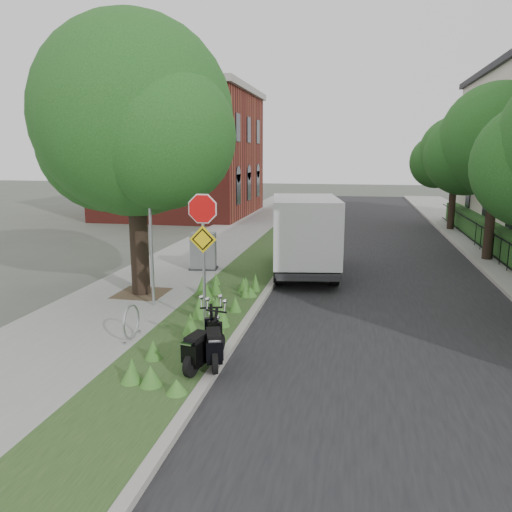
{
  "coord_description": "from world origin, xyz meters",
  "views": [
    {
      "loc": [
        2.02,
        -10.2,
        4.08
      ],
      "look_at": [
        -0.68,
        3.1,
        1.3
      ],
      "focal_mm": 35.0,
      "sensor_mm": 36.0,
      "label": 1
    }
  ],
  "objects_px": {
    "sign_assembly": "(203,232)",
    "box_truck": "(304,232)",
    "scooter_near": "(201,351)",
    "utility_cabinet": "(203,252)",
    "scooter_far": "(213,348)"
  },
  "relations": [
    {
      "from": "scooter_near",
      "to": "utility_cabinet",
      "type": "xyz_separation_m",
      "value": [
        -2.45,
        7.99,
        0.26
      ]
    },
    {
      "from": "utility_cabinet",
      "to": "sign_assembly",
      "type": "bearing_deg",
      "value": -72.38
    },
    {
      "from": "sign_assembly",
      "to": "scooter_near",
      "type": "xyz_separation_m",
      "value": [
        0.67,
        -2.39,
        -1.85
      ]
    },
    {
      "from": "sign_assembly",
      "to": "scooter_near",
      "type": "relative_size",
      "value": 2.13
    },
    {
      "from": "scooter_far",
      "to": "scooter_near",
      "type": "bearing_deg",
      "value": -134.45
    },
    {
      "from": "sign_assembly",
      "to": "scooter_near",
      "type": "height_order",
      "value": "sign_assembly"
    },
    {
      "from": "sign_assembly",
      "to": "box_truck",
      "type": "xyz_separation_m",
      "value": [
        1.7,
        5.92,
        -0.83
      ]
    },
    {
      "from": "utility_cabinet",
      "to": "scooter_far",
      "type": "bearing_deg",
      "value": -71.33
    },
    {
      "from": "scooter_near",
      "to": "box_truck",
      "type": "xyz_separation_m",
      "value": [
        1.04,
        8.31,
        1.02
      ]
    },
    {
      "from": "sign_assembly",
      "to": "scooter_near",
      "type": "distance_m",
      "value": 3.1
    },
    {
      "from": "scooter_near",
      "to": "scooter_far",
      "type": "height_order",
      "value": "scooter_far"
    },
    {
      "from": "box_truck",
      "to": "scooter_far",
      "type": "bearing_deg",
      "value": -95.96
    },
    {
      "from": "sign_assembly",
      "to": "box_truck",
      "type": "relative_size",
      "value": 0.61
    },
    {
      "from": "sign_assembly",
      "to": "scooter_far",
      "type": "bearing_deg",
      "value": -68.71
    },
    {
      "from": "sign_assembly",
      "to": "scooter_far",
      "type": "distance_m",
      "value": 3.0
    }
  ]
}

